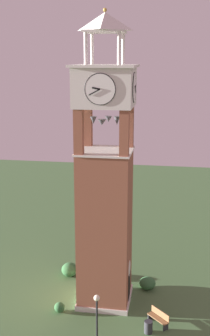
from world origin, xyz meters
name	(u,v)px	position (x,y,z in m)	size (l,w,h in m)	color
ground	(105,299)	(0.00, 0.00, 0.00)	(80.00, 80.00, 0.00)	#476B3D
clock_tower	(105,193)	(0.00, 0.00, 7.93)	(3.97, 3.97, 19.49)	#93543D
park_bench	(159,318)	(-2.32, -3.86, 0.48)	(1.44, 1.45, 0.95)	brown
lamp_post	(97,311)	(-5.21, -0.37, 2.43)	(0.36, 0.36, 3.45)	black
trash_bin	(148,327)	(-3.32, -3.27, 0.40)	(0.52, 0.52, 0.80)	#2D2D33
shrub_near_entry	(147,283)	(1.99, -2.86, 0.44)	(1.20, 1.20, 0.89)	#336638
shrub_left_of_tower	(70,270)	(2.96, 3.30, 0.53)	(1.26, 1.26, 1.06)	#336638
shrub_behind_bench	(59,307)	(-1.97, 2.78, 0.33)	(0.70, 0.70, 0.66)	#336638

